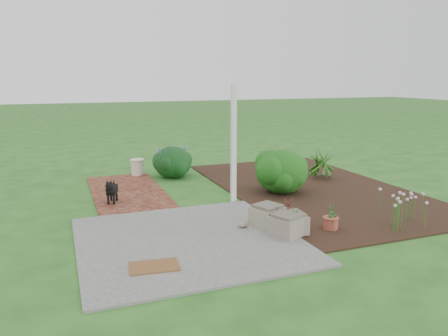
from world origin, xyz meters
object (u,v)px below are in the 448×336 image
object	(u,v)px
black_dog	(112,189)
evergreen_shrub	(282,170)
stone_trough_near	(287,226)
cream_ceramic_urn	(137,167)

from	to	relation	value
black_dog	evergreen_shrub	xyz separation A→B (m)	(3.77, -0.42, 0.20)
stone_trough_near	evergreen_shrub	world-z (taller)	evergreen_shrub
stone_trough_near	evergreen_shrub	distance (m)	2.88
evergreen_shrub	cream_ceramic_urn	bearing A→B (deg)	133.74
cream_ceramic_urn	evergreen_shrub	bearing A→B (deg)	-46.26
evergreen_shrub	black_dog	bearing A→B (deg)	173.66
stone_trough_near	black_dog	distance (m)	3.89
black_dog	cream_ceramic_urn	xyz separation A→B (m)	(0.97, 2.51, -0.08)
cream_ceramic_urn	stone_trough_near	bearing A→B (deg)	-74.34
black_dog	cream_ceramic_urn	bearing A→B (deg)	87.53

